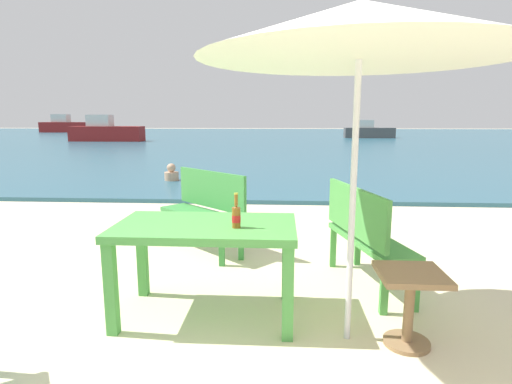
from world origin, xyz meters
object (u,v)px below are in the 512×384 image
Objects in this scene: beer_bottle_amber at (236,216)px; patio_umbrella at (360,30)px; boat_cargo_ship at (369,131)px; bench_green_right at (205,206)px; boat_tanker at (65,126)px; boat_sailboat at (106,132)px; bench_green_left at (364,231)px; side_table_wood at (410,297)px; picnic_table_green at (206,237)px; swimmer_person at (171,174)px.

patio_umbrella is at bearing -13.11° from beer_bottle_amber.
bench_green_right is at bearing -105.57° from boat_cargo_ship.
boat_tanker is 1.10× the size of boat_sailboat.
boat_cargo_ship is at bearing 78.19° from bench_green_left.
side_table_wood is at bearing -101.17° from boat_cargo_ship.
patio_umbrella is at bearing -106.67° from bench_green_left.
picnic_table_green is 29.35m from boat_cargo_ship.
patio_umbrella is 2.03× the size of bench_green_right.
side_table_wood reaches higher than swimmer_person.
patio_umbrella is 29.43m from boat_cargo_ship.
picnic_table_green is at bearing -72.64° from swimmer_person.
beer_bottle_amber is 0.06× the size of boat_sailboat.
boat_cargo_ship is at bearing 78.03° from patio_umbrella.
bench_green_left is at bearing -101.81° from boat_cargo_ship.
boat_sailboat is at bearing -163.09° from boat_cargo_ship.
boat_cargo_ship is (6.92, 28.56, -0.29)m from beer_bottle_amber.
picnic_table_green is 1.50m from bench_green_left.
swimmer_person is 0.11× the size of boat_cargo_ship.
beer_bottle_amber is at bearing -103.61° from boat_cargo_ship.
side_table_wood is 1.32× the size of swimmer_person.
picnic_table_green is 1.12× the size of bench_green_left.
beer_bottle_amber is at bearing -70.94° from swimmer_person.
bench_green_right is 2.76× the size of swimmer_person.
side_table_wood is at bearing -48.07° from bench_green_right.
beer_bottle_amber reaches higher than side_table_wood.
beer_bottle_amber is 0.21× the size of bench_green_left.
patio_umbrella reaches higher than side_table_wood.
picnic_table_green is at bearing -79.27° from bench_green_right.
bench_green_left is (1.10, 0.75, -0.31)m from beer_bottle_amber.
boat_cargo_ship is 0.72× the size of boat_tanker.
bench_green_left is 28.41m from boat_cargo_ship.
swimmer_person is 37.91m from boat_tanker.
boat_tanker is at bearing 120.93° from side_table_wood.
patio_umbrella is at bearing -63.07° from boat_sailboat.
boat_cargo_ship reaches higher than side_table_wood.
bench_green_left reaches higher than picnic_table_green.
bench_green_left reaches higher than side_table_wood.
boat_tanker reaches higher than bench_green_right.
boat_cargo_ship is at bearing 78.83° from side_table_wood.
boat_tanker reaches higher than bench_green_left.
boat_tanker is at bearing 125.39° from boat_sailboat.
picnic_table_green is 1.24× the size of bench_green_right.
bench_green_left is at bearing 73.33° from patio_umbrella.
patio_umbrella is 0.50× the size of boat_sailboat.
side_table_wood is (0.41, -0.06, -1.76)m from patio_umbrella.
patio_umbrella reaches higher than boat_cargo_ship.
beer_bottle_amber is 25.60m from boat_sailboat.
beer_bottle_amber is at bearing -60.25° from boat_tanker.
side_table_wood is 0.12× the size of boat_sailboat.
picnic_table_green is at bearing 166.42° from side_table_wood.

